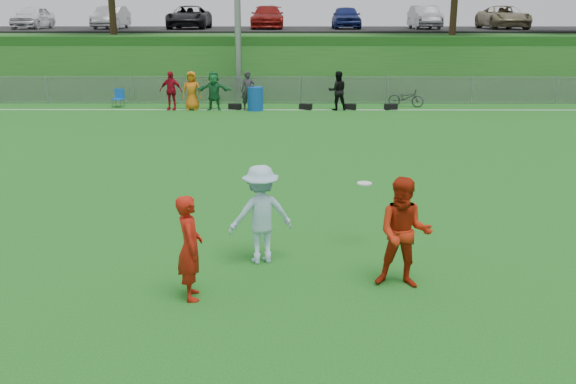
{
  "coord_description": "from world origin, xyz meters",
  "views": [
    {
      "loc": [
        -0.47,
        -10.29,
        4.26
      ],
      "look_at": [
        -0.53,
        0.5,
        1.19
      ],
      "focal_mm": 40.0,
      "sensor_mm": 36.0,
      "label": 1
    }
  ],
  "objects_px": {
    "recycling_bin": "(255,99)",
    "player_red_center": "(404,233)",
    "frisbee": "(364,183)",
    "bicycle": "(406,98)",
    "player_red_left": "(190,248)",
    "player_blue": "(261,214)"
  },
  "relations": [
    {
      "from": "bicycle",
      "to": "player_red_center",
      "type": "bearing_deg",
      "value": -171.71
    },
    {
      "from": "player_blue",
      "to": "frisbee",
      "type": "xyz_separation_m",
      "value": [
        1.87,
        0.82,
        0.33
      ]
    },
    {
      "from": "player_blue",
      "to": "frisbee",
      "type": "height_order",
      "value": "player_blue"
    },
    {
      "from": "recycling_bin",
      "to": "bicycle",
      "type": "relative_size",
      "value": 0.64
    },
    {
      "from": "frisbee",
      "to": "recycling_bin",
      "type": "bearing_deg",
      "value": 99.87
    },
    {
      "from": "recycling_bin",
      "to": "player_red_left",
      "type": "bearing_deg",
      "value": -89.83
    },
    {
      "from": "player_blue",
      "to": "recycling_bin",
      "type": "distance_m",
      "value": 17.66
    },
    {
      "from": "bicycle",
      "to": "player_red_left",
      "type": "bearing_deg",
      "value": 179.74
    },
    {
      "from": "player_red_left",
      "to": "bicycle",
      "type": "distance_m",
      "value": 21.35
    },
    {
      "from": "player_red_left",
      "to": "bicycle",
      "type": "relative_size",
      "value": 1.02
    },
    {
      "from": "recycling_bin",
      "to": "player_red_center",
      "type": "bearing_deg",
      "value": -79.8
    },
    {
      "from": "player_red_center",
      "to": "frisbee",
      "type": "relative_size",
      "value": 6.56
    },
    {
      "from": "player_red_left",
      "to": "recycling_bin",
      "type": "xyz_separation_m",
      "value": [
        -0.06,
        19.1,
        -0.3
      ]
    },
    {
      "from": "player_red_left",
      "to": "bicycle",
      "type": "xyz_separation_m",
      "value": [
        6.76,
        20.25,
        -0.4
      ]
    },
    {
      "from": "frisbee",
      "to": "recycling_bin",
      "type": "height_order",
      "value": "frisbee"
    },
    {
      "from": "player_red_center",
      "to": "bicycle",
      "type": "bearing_deg",
      "value": 90.44
    },
    {
      "from": "player_red_center",
      "to": "bicycle",
      "type": "xyz_separation_m",
      "value": [
        3.46,
        19.8,
        -0.47
      ]
    },
    {
      "from": "player_blue",
      "to": "bicycle",
      "type": "height_order",
      "value": "player_blue"
    },
    {
      "from": "player_blue",
      "to": "bicycle",
      "type": "relative_size",
      "value": 1.08
    },
    {
      "from": "player_red_left",
      "to": "bicycle",
      "type": "height_order",
      "value": "player_red_left"
    },
    {
      "from": "recycling_bin",
      "to": "bicycle",
      "type": "height_order",
      "value": "recycling_bin"
    },
    {
      "from": "player_red_left",
      "to": "player_blue",
      "type": "relative_size",
      "value": 0.94
    }
  ]
}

